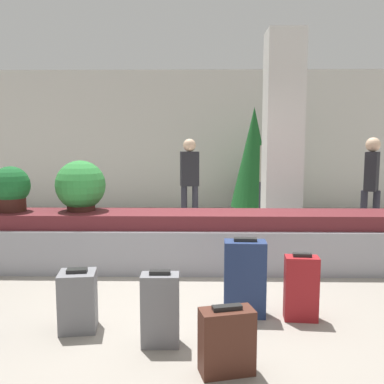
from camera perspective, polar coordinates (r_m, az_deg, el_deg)
name	(u,v)px	position (r m, az deg, el deg)	size (l,w,h in m)	color
ground_plane	(190,309)	(4.21, -0.32, -15.36)	(18.00, 18.00, 0.00)	gray
back_wall	(196,140)	(10.09, 0.47, 6.99)	(18.00, 0.06, 3.20)	beige
carousel	(192,241)	(5.38, 0.00, -6.58)	(7.58, 0.78, 0.71)	gray
pillar	(282,140)	(6.67, 11.97, 6.84)	(0.55, 0.55, 3.20)	silver
suitcase_0	(301,288)	(4.01, 14.35, -12.28)	(0.30, 0.19, 0.61)	maroon
suitcase_2	(245,278)	(3.98, 7.04, -11.34)	(0.38, 0.22, 0.72)	navy
suitcase_3	(160,310)	(3.45, -4.26, -15.36)	(0.30, 0.18, 0.60)	slate
suitcase_4	(78,301)	(3.83, -14.97, -13.82)	(0.34, 0.32, 0.53)	slate
suitcase_5	(227,341)	(3.11, 4.65, -19.19)	(0.40, 0.27, 0.48)	#472319
potted_plant_0	(81,187)	(5.56, -14.64, 0.71)	(0.63, 0.63, 0.64)	#381914
potted_plant_1	(11,189)	(5.78, -23.00, 0.43)	(0.48, 0.48, 0.57)	#381914
traveler_0	(268,170)	(7.99, 10.09, 2.93)	(0.33, 0.37, 1.74)	#282833
traveler_1	(190,176)	(7.65, -0.33, 2.18)	(0.35, 0.23, 1.62)	#282833
traveler_2	(371,179)	(7.43, 22.80, 1.60)	(0.32, 0.37, 1.64)	#282833
decorated_tree	(254,157)	(9.19, 8.22, 4.60)	(0.96, 0.96, 2.28)	#4C331E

